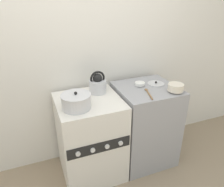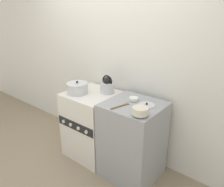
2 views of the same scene
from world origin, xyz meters
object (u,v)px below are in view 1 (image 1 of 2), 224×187
at_px(small_ceramic_bowl, 140,84).
at_px(loose_pot_lid, 156,84).
at_px(kettle, 98,84).
at_px(enamel_bowl, 176,87).
at_px(stove, 90,138).
at_px(cooking_pot, 76,101).

bearing_deg(small_ceramic_bowl, loose_pot_lid, -8.40).
height_order(kettle, enamel_bowl, kettle).
bearing_deg(small_ceramic_bowl, enamel_bowl, -46.90).
height_order(small_ceramic_bowl, loose_pot_lid, small_ceramic_bowl).
xyz_separation_m(kettle, loose_pot_lid, (0.63, -0.10, -0.05)).
relative_size(stove, loose_pot_lid, 4.96).
bearing_deg(enamel_bowl, cooking_pot, 174.25).
bearing_deg(kettle, loose_pot_lid, -9.16).
bearing_deg(enamel_bowl, stove, 166.03).
bearing_deg(cooking_pot, loose_pot_lid, 9.13).
relative_size(stove, kettle, 3.84).
bearing_deg(kettle, small_ceramic_bowl, -9.47).
height_order(stove, cooking_pot, cooking_pot).
bearing_deg(stove, cooking_pot, -141.84).
xyz_separation_m(enamel_bowl, loose_pot_lid, (-0.07, 0.25, -0.04)).
distance_m(small_ceramic_bowl, loose_pot_lid, 0.18).
distance_m(stove, loose_pot_lid, 0.91).
height_order(kettle, cooking_pot, kettle).
distance_m(kettle, small_ceramic_bowl, 0.45).
relative_size(enamel_bowl, loose_pot_lid, 0.87).
bearing_deg(loose_pot_lid, kettle, 170.84).
distance_m(kettle, cooking_pot, 0.38).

